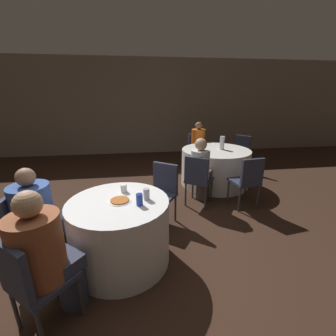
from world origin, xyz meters
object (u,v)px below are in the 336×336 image
(person_orange_shirt, at_px, (199,147))
(chair_far_southwest, at_px, (198,177))
(chair_near_southwest, at_px, (30,278))
(person_floral_shirt, at_px, (48,256))
(person_blue_shirt, at_px, (41,218))
(soda_can_silver, at_px, (146,194))
(soda_can_blue, at_px, (139,200))
(pizza_plate_near, at_px, (120,201))
(chair_far_northeast, at_px, (240,150))
(person_white_shirt, at_px, (201,171))
(chair_near_west, at_px, (26,224))
(table_near, at_px, (120,232))
(chair_far_north, at_px, (197,148))
(table_far, at_px, (215,167))
(chair_near_northeast, at_px, (162,188))
(chair_far_south, at_px, (248,178))
(bottle_far, at_px, (222,143))

(person_orange_shirt, bearing_deg, chair_far_southwest, 68.47)
(chair_near_southwest, distance_m, person_floral_shirt, 0.17)
(person_blue_shirt, height_order, soda_can_silver, person_blue_shirt)
(soda_can_blue, bearing_deg, pizza_plate_near, 150.57)
(chair_far_northeast, height_order, person_floral_shirt, person_floral_shirt)
(person_white_shirt, bearing_deg, chair_near_west, -116.16)
(person_floral_shirt, height_order, person_white_shirt, person_floral_shirt)
(person_white_shirt, bearing_deg, chair_far_northeast, 80.91)
(table_near, relative_size, chair_far_north, 1.23)
(pizza_plate_near, bearing_deg, soda_can_blue, -29.43)
(table_far, xyz_separation_m, chair_near_northeast, (-1.23, -1.28, 0.16))
(chair_near_west, relative_size, soda_can_blue, 7.08)
(person_orange_shirt, bearing_deg, pizza_plate_near, 55.09)
(chair_near_northeast, distance_m, person_floral_shirt, 1.73)
(table_far, relative_size, person_white_shirt, 1.20)
(soda_can_blue, bearing_deg, chair_far_south, 32.18)
(table_far, distance_m, chair_far_south, 1.10)
(person_floral_shirt, bearing_deg, table_near, 90.00)
(person_floral_shirt, relative_size, soda_can_blue, 9.64)
(chair_far_north, height_order, soda_can_silver, chair_far_north)
(table_far, xyz_separation_m, soda_can_blue, (-1.56, -2.16, 0.43))
(chair_near_northeast, bearing_deg, chair_near_west, 61.91)
(chair_near_northeast, bearing_deg, pizza_plate_near, 91.03)
(chair_far_north, bearing_deg, soda_can_blue, 60.30)
(chair_near_southwest, relative_size, chair_far_southwest, 1.00)
(chair_near_northeast, distance_m, soda_can_silver, 0.84)
(chair_near_northeast, bearing_deg, bottle_far, -100.61)
(person_blue_shirt, xyz_separation_m, soda_can_blue, (1.01, -0.14, 0.21))
(chair_far_south, height_order, soda_can_silver, chair_far_south)
(chair_far_northeast, bearing_deg, chair_near_west, 88.12)
(chair_far_northeast, height_order, bottle_far, bottle_far)
(chair_far_southwest, relative_size, person_orange_shirt, 0.74)
(chair_near_northeast, xyz_separation_m, person_white_shirt, (0.71, 0.52, 0.04))
(table_near, relative_size, chair_near_west, 1.23)
(chair_far_northeast, relative_size, pizza_plate_near, 3.70)
(person_white_shirt, bearing_deg, chair_near_southwest, -98.33)
(chair_far_northeast, height_order, pizza_plate_near, chair_far_northeast)
(soda_can_silver, bearing_deg, chair_far_southwest, 52.52)
(chair_near_southwest, height_order, person_blue_shirt, person_blue_shirt)
(soda_can_blue, xyz_separation_m, bottle_far, (1.68, 2.16, 0.07))
(chair_near_northeast, height_order, person_floral_shirt, person_floral_shirt)
(chair_far_southwest, distance_m, chair_far_northeast, 2.16)
(chair_near_southwest, bearing_deg, person_white_shirt, 86.20)
(chair_near_northeast, height_order, pizza_plate_near, chair_near_northeast)
(pizza_plate_near, height_order, bottle_far, bottle_far)
(chair_near_southwest, relative_size, pizza_plate_near, 3.70)
(chair_near_southwest, height_order, person_floral_shirt, person_floral_shirt)
(person_white_shirt, distance_m, soda_can_blue, 1.76)
(person_floral_shirt, height_order, person_blue_shirt, person_floral_shirt)
(person_orange_shirt, bearing_deg, table_far, 90.00)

